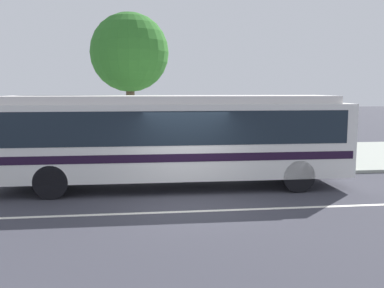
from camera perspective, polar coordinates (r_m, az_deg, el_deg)
The scene contains 9 objects.
ground_plane at distance 11.92m, azimuth -0.31°, elevation -7.98°, with size 120.00×120.00×0.00m, color #383841.
sidewalk_slab at distance 19.06m, azimuth -2.91°, elevation -1.94°, with size 60.00×8.00×0.12m, color #999E94.
lane_stripe_center at distance 11.16m, azimuth 0.18°, elevation -9.05°, with size 56.00×0.16×0.01m, color silver.
transit_bus at distance 13.53m, azimuth -2.62°, elevation 1.27°, with size 11.23×2.55×2.95m.
pedestrian_waiting_near_sign at distance 16.83m, azimuth -7.76°, elevation 0.30°, with size 0.48×0.48×1.67m.
pedestrian_walking_along_curb at distance 15.62m, azimuth 1.07°, elevation -0.24°, with size 0.46×0.46×1.64m.
pedestrian_standing_by_tree at distance 15.81m, azimuth -21.16°, elevation -0.70°, with size 0.38×0.38×1.62m.
bus_stop_sign at distance 15.97m, azimuth 11.54°, elevation 1.84°, with size 0.13×0.44×2.38m.
street_tree_near_stop at distance 16.94m, azimuth -8.41°, elevation 11.98°, with size 3.04×3.04×5.97m.
Camera 1 is at (-1.35, -11.41, 3.18)m, focal length 39.62 mm.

